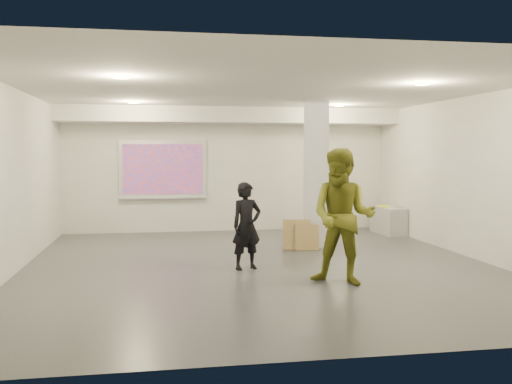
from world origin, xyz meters
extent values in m
cube|color=#3C3F44|center=(0.00, 0.00, 0.00)|extent=(8.00, 9.00, 0.01)
cube|color=silver|center=(0.00, 0.00, 3.00)|extent=(8.00, 9.00, 0.01)
cube|color=silver|center=(0.00, 4.50, 1.50)|extent=(8.00, 0.01, 3.00)
cube|color=silver|center=(0.00, -4.50, 1.50)|extent=(8.00, 0.01, 3.00)
cube|color=silver|center=(-4.00, 0.00, 1.50)|extent=(0.01, 9.00, 3.00)
cube|color=silver|center=(4.00, 0.00, 1.50)|extent=(0.01, 9.00, 3.00)
cube|color=silver|center=(0.00, 3.95, 2.82)|extent=(8.00, 1.10, 0.36)
cylinder|color=#FFE695|center=(-2.20, 2.50, 2.98)|extent=(0.22, 0.22, 0.02)
cylinder|color=#FFE695|center=(2.20, 2.50, 2.98)|extent=(0.22, 0.22, 0.02)
cylinder|color=#FFE695|center=(-2.20, -1.50, 2.98)|extent=(0.22, 0.22, 0.02)
cylinder|color=#FFE695|center=(2.20, -1.50, 2.98)|extent=(0.22, 0.22, 0.02)
cylinder|color=silver|center=(1.50, 1.80, 1.50)|extent=(0.52, 0.52, 3.00)
cube|color=silver|center=(-1.60, 4.46, 1.55)|extent=(2.10, 0.06, 1.40)
cube|color=#183FB4|center=(-1.60, 4.42, 1.55)|extent=(1.90, 0.01, 1.20)
cube|color=silver|center=(-1.60, 4.40, 0.85)|extent=(2.10, 0.08, 0.04)
cube|color=#9FA1A5|center=(3.72, 3.28, 0.32)|extent=(0.53, 1.13, 0.64)
cube|color=silver|center=(3.78, 3.41, 0.65)|extent=(0.32, 0.36, 0.02)
cube|color=#F8FF1B|center=(3.68, 3.42, 0.66)|extent=(0.30, 0.34, 0.03)
cube|color=olive|center=(1.20, 1.36, 0.26)|extent=(0.48, 0.17, 0.52)
cube|color=olive|center=(1.01, 1.48, 0.30)|extent=(0.58, 0.28, 0.61)
imported|color=black|center=(-0.27, -0.24, 0.73)|extent=(0.62, 0.50, 1.46)
imported|color=olive|center=(0.96, -1.56, 1.01)|extent=(1.23, 1.16, 2.01)
camera|label=1|loc=(-1.71, -9.57, 1.96)|focal=40.00mm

